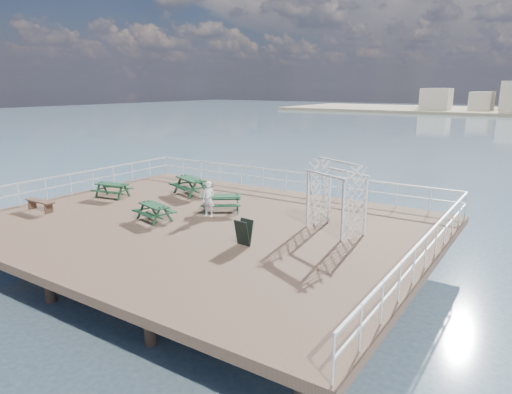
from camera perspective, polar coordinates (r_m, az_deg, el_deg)
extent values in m
cube|color=brown|center=(19.03, -6.55, -3.51)|extent=(18.00, 14.00, 0.30)
plane|color=#42576F|center=(55.63, 21.07, 5.10)|extent=(300.00, 300.00, 0.00)
cube|color=beige|center=(149.32, 21.67, 11.37)|extent=(8.00, 8.00, 6.00)
cube|color=beige|center=(147.25, 26.28, 10.72)|extent=(6.00, 8.00, 5.00)
cylinder|color=brown|center=(11.59, 5.62, -22.31)|extent=(0.36, 0.36, 2.10)
cylinder|color=brown|center=(28.15, -11.02, -0.53)|extent=(0.36, 0.36, 2.10)
cylinder|color=brown|center=(20.96, 19.99, -6.10)|extent=(0.36, 0.36, 2.10)
cube|color=silver|center=(24.22, 3.83, 3.21)|extent=(17.70, 0.07, 0.07)
cube|color=silver|center=(24.32, 3.81, 2.05)|extent=(17.70, 0.05, 0.05)
cylinder|color=silver|center=(29.63, -11.24, 3.92)|extent=(0.05, 0.05, 1.10)
cube|color=silver|center=(25.23, -22.25, 2.63)|extent=(0.07, 13.70, 0.07)
cube|color=silver|center=(25.33, -22.15, 1.52)|extent=(0.05, 13.70, 0.05)
cube|color=silver|center=(14.83, 20.64, -4.48)|extent=(0.07, 13.70, 0.07)
cube|color=silver|center=(14.99, 20.48, -6.30)|extent=(0.05, 13.70, 0.05)
cylinder|color=silver|center=(9.04, 9.65, -19.38)|extent=(0.05, 0.05, 1.10)
cube|color=#163D24|center=(23.91, -17.59, 1.53)|extent=(1.73, 0.95, 0.05)
cube|color=#163D24|center=(24.38, -16.74, 1.18)|extent=(1.64, 0.55, 0.05)
cube|color=#163D24|center=(23.56, -18.37, 0.64)|extent=(1.64, 0.55, 0.05)
cube|color=#163D24|center=(24.40, -18.78, 0.99)|extent=(0.34, 1.30, 0.05)
cube|color=#163D24|center=(23.55, -16.26, 0.74)|extent=(0.34, 1.30, 0.05)
cube|color=#163D24|center=(24.61, -18.36, 1.02)|extent=(0.17, 0.47, 0.79)
cube|color=#163D24|center=(24.21, -19.19, 0.76)|extent=(0.17, 0.47, 0.79)
cube|color=#163D24|center=(23.77, -15.85, 0.77)|extent=(0.17, 0.47, 0.79)
cube|color=#163D24|center=(23.35, -16.66, 0.49)|extent=(0.17, 0.47, 0.79)
cube|color=#163D24|center=(24.01, -17.51, 0.49)|extent=(1.44, 0.36, 0.05)
cube|color=#163D24|center=(23.63, -8.17, 2.25)|extent=(2.13, 1.46, 0.07)
cube|color=#163D24|center=(23.98, -6.73, 1.69)|extent=(1.95, 1.00, 0.06)
cube|color=#163D24|center=(23.41, -9.59, 1.29)|extent=(1.95, 1.00, 0.06)
cube|color=#163D24|center=(24.43, -9.01, 1.78)|extent=(0.68, 1.52, 0.07)
cube|color=#163D24|center=(22.97, -7.22, 1.08)|extent=(0.68, 1.52, 0.07)
cube|color=#163D24|center=(24.58, -8.31, 1.75)|extent=(0.30, 0.56, 0.97)
cube|color=#163D24|center=(24.30, -9.71, 1.56)|extent=(0.30, 0.56, 0.97)
cube|color=#163D24|center=(23.13, -6.49, 1.05)|extent=(0.30, 0.56, 0.97)
cube|color=#163D24|center=(22.84, -7.95, 0.84)|extent=(0.30, 0.56, 0.97)
cube|color=#163D24|center=(23.74, -8.12, 0.97)|extent=(1.67, 0.75, 0.07)
cube|color=#163D24|center=(20.24, -4.38, 0.12)|extent=(1.80, 1.56, 0.06)
cube|color=#163D24|center=(20.87, -4.32, -0.25)|extent=(1.54, 1.21, 0.05)
cube|color=#163D24|center=(19.75, -4.42, -1.06)|extent=(1.54, 1.21, 0.05)
cube|color=#163D24|center=(20.35, -6.39, -0.72)|extent=(0.88, 1.17, 0.06)
cube|color=#163D24|center=(20.30, -2.33, -0.68)|extent=(0.88, 1.17, 0.06)
cube|color=#163D24|center=(20.64, -6.34, -0.65)|extent=(0.35, 0.45, 0.84)
cube|color=#163D24|center=(20.09, -6.44, -1.06)|extent=(0.35, 0.45, 0.84)
cube|color=#163D24|center=(20.59, -2.33, -0.61)|extent=(0.35, 0.45, 0.84)
cube|color=#163D24|center=(20.03, -2.33, -1.02)|extent=(0.35, 0.45, 0.84)
cube|color=#163D24|center=(20.36, -4.36, -1.17)|extent=(1.29, 0.96, 0.06)
cube|color=#163D24|center=(19.36, -12.66, -1.00)|extent=(1.68, 1.01, 0.05)
cube|color=#163D24|center=(19.67, -11.28, -1.47)|extent=(1.58, 0.63, 0.04)
cube|color=#163D24|center=(19.19, -14.00, -1.99)|extent=(1.58, 0.63, 0.04)
cube|color=#163D24|center=(19.99, -13.52, -1.39)|extent=(0.41, 1.24, 0.05)
cube|color=#163D24|center=(18.87, -11.66, -2.19)|extent=(0.41, 1.24, 0.05)
cube|color=#163D24|center=(20.12, -12.86, -1.39)|extent=(0.19, 0.46, 0.77)
cube|color=#163D24|center=(19.89, -14.19, -1.64)|extent=(0.19, 0.46, 0.77)
cube|color=#163D24|center=(19.01, -10.97, -2.18)|extent=(0.19, 0.46, 0.77)
cube|color=#163D24|center=(18.76, -12.35, -2.46)|extent=(0.19, 0.46, 0.77)
cube|color=#163D24|center=(19.47, -12.60, -2.23)|extent=(1.37, 0.44, 0.05)
cube|color=brown|center=(22.51, -25.42, -0.47)|extent=(1.70, 0.41, 0.06)
cube|color=brown|center=(23.10, -26.18, -0.84)|extent=(0.09, 0.36, 0.43)
cube|color=brown|center=(22.03, -24.49, -1.31)|extent=(0.09, 0.36, 0.43)
cube|color=silver|center=(18.09, 6.50, -0.29)|extent=(0.11, 0.11, 2.21)
cube|color=silver|center=(18.78, 9.15, 0.14)|extent=(0.11, 0.11, 2.21)
cube|color=silver|center=(16.60, 10.80, -1.73)|extent=(0.11, 0.11, 2.21)
cube|color=silver|center=(17.35, 13.50, -1.20)|extent=(0.11, 0.11, 2.21)
cube|color=silver|center=(17.09, 8.69, 2.73)|extent=(2.04, 1.00, 0.07)
cube|color=silver|center=(17.81, 11.41, 3.06)|extent=(2.04, 1.00, 0.07)
cube|color=silver|center=(17.36, 10.14, 4.42)|extent=(2.03, 0.99, 0.06)
cube|color=black|center=(15.94, -1.77, -4.57)|extent=(0.59, 0.29, 0.94)
cube|color=black|center=(16.08, -1.32, -4.41)|extent=(0.59, 0.29, 0.94)
imported|color=white|center=(19.53, -5.95, -0.27)|extent=(0.62, 0.48, 1.52)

